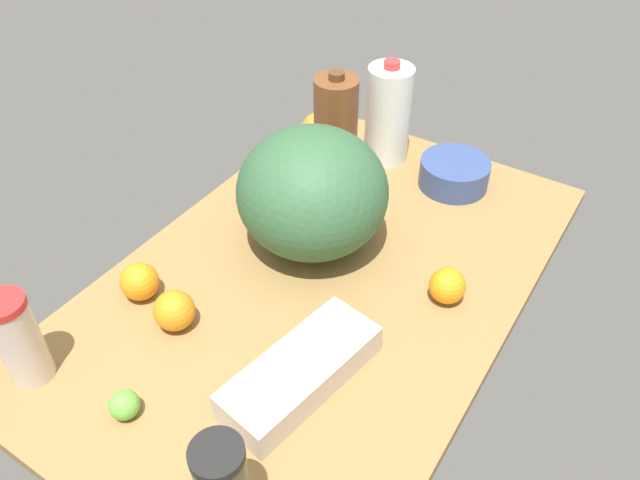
# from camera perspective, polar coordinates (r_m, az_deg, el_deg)

# --- Properties ---
(countertop) EXTENTS (1.20, 0.76, 0.03)m
(countertop) POSITION_cam_1_polar(r_m,az_deg,el_deg) (1.30, 0.00, -3.84)
(countertop) COLOR olive
(countertop) RESTS_ON ground
(watermelon) EXTENTS (0.31, 0.31, 0.27)m
(watermelon) POSITION_cam_1_polar(r_m,az_deg,el_deg) (1.29, -0.70, 4.37)
(watermelon) COLOR #325E39
(watermelon) RESTS_ON countertop
(tumbler_cup) EXTENTS (0.07, 0.07, 0.18)m
(tumbler_cup) POSITION_cam_1_polar(r_m,az_deg,el_deg) (1.17, -25.86, -8.18)
(tumbler_cup) COLOR beige
(tumbler_cup) RESTS_ON countertop
(mixing_bowl) EXTENTS (0.17, 0.17, 0.07)m
(mixing_bowl) POSITION_cam_1_polar(r_m,az_deg,el_deg) (1.55, 12.16, 5.98)
(mixing_bowl) COLOR #364A83
(mixing_bowl) RESTS_ON countertop
(egg_carton) EXTENTS (0.32, 0.16, 0.06)m
(egg_carton) POSITION_cam_1_polar(r_m,az_deg,el_deg) (1.09, -1.75, -11.95)
(egg_carton) COLOR beige
(egg_carton) RESTS_ON countertop
(milk_jug) EXTENTS (0.11, 0.11, 0.26)m
(milk_jug) POSITION_cam_1_polar(r_m,az_deg,el_deg) (1.58, 6.25, 11.37)
(milk_jug) COLOR white
(milk_jug) RESTS_ON countertop
(chocolate_milk_jug) EXTENTS (0.11, 0.11, 0.26)m
(chocolate_milk_jug) POSITION_cam_1_polar(r_m,az_deg,el_deg) (1.53, 1.44, 10.42)
(chocolate_milk_jug) COLOR brown
(chocolate_milk_jug) RESTS_ON countertop
(orange_beside_bowl) EXTENTS (0.08, 0.08, 0.08)m
(orange_beside_bowl) POSITION_cam_1_polar(r_m,az_deg,el_deg) (1.20, -13.18, -6.30)
(orange_beside_bowl) COLOR orange
(orange_beside_bowl) RESTS_ON countertop
(orange_far_back) EXTENTS (0.08, 0.08, 0.08)m
(orange_far_back) POSITION_cam_1_polar(r_m,az_deg,el_deg) (1.27, -16.18, -3.66)
(orange_far_back) COLOR orange
(orange_far_back) RESTS_ON countertop
(orange_near_front) EXTENTS (0.08, 0.08, 0.08)m
(orange_near_front) POSITION_cam_1_polar(r_m,az_deg,el_deg) (1.69, -0.32, 10.28)
(orange_near_front) COLOR orange
(orange_near_front) RESTS_ON countertop
(lime_by_jug) EXTENTS (0.05, 0.05, 0.05)m
(lime_by_jug) POSITION_cam_1_polar(r_m,az_deg,el_deg) (1.10, -17.46, -14.18)
(lime_by_jug) COLOR #67BB3F
(lime_by_jug) RESTS_ON countertop
(orange_loose) EXTENTS (0.07, 0.07, 0.07)m
(orange_loose) POSITION_cam_1_polar(r_m,az_deg,el_deg) (1.24, 11.58, -4.12)
(orange_loose) COLOR orange
(orange_loose) RESTS_ON countertop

